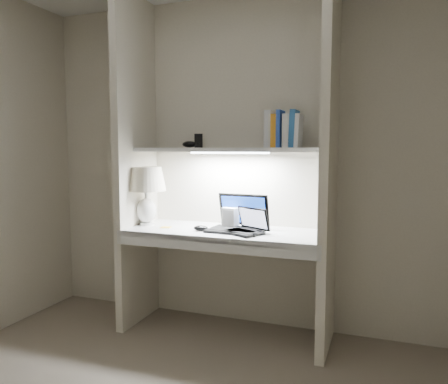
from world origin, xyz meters
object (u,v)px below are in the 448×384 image
at_px(laptop_netbook, 246,227).
at_px(book_row, 283,130).
at_px(speaker, 230,218).
at_px(table_lamp, 146,186).
at_px(laptop_main, 239,222).

height_order(laptop_netbook, book_row, book_row).
bearing_deg(speaker, table_lamp, -157.34).
height_order(laptop_main, speaker, laptop_main).
distance_m(laptop_netbook, speaker, 0.22).
xyz_separation_m(laptop_netbook, book_row, (0.22, 0.15, 0.68)).
xyz_separation_m(table_lamp, laptop_main, (0.74, 0.04, -0.25)).
bearing_deg(laptop_main, speaker, 149.74).
relative_size(speaker, book_row, 0.59).
relative_size(laptop_main, laptop_netbook, 1.15).
distance_m(laptop_main, book_row, 0.73).
bearing_deg(book_row, laptop_netbook, -145.55).
bearing_deg(laptop_netbook, speaker, 167.68).
xyz_separation_m(table_lamp, laptop_netbook, (0.82, -0.04, -0.26)).
distance_m(table_lamp, laptop_main, 0.78).
bearing_deg(laptop_netbook, table_lamp, -155.87).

